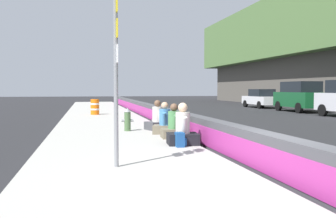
{
  "coord_description": "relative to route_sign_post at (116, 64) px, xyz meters",
  "views": [
    {
      "loc": [
        -6.52,
        3.55,
        1.74
      ],
      "look_at": [
        7.98,
        0.37,
        0.93
      ],
      "focal_mm": 39.9,
      "sensor_mm": 36.0,
      "label": 1
    }
  ],
  "objects": [
    {
      "name": "construction_barrel",
      "position": [
        15.83,
        0.08,
        -1.61
      ],
      "size": [
        0.54,
        0.54,
        0.95
      ],
      "color": "orange",
      "rests_on": "sidewalk_strip"
    },
    {
      "name": "backpack",
      "position": [
        2.27,
        -1.92,
        -1.9
      ],
      "size": [
        0.32,
        0.28,
        0.4
      ],
      "color": "navy",
      "rests_on": "sidewalk_strip"
    },
    {
      "name": "ground_plane",
      "position": [
        -1.11,
        -2.96,
        -2.23
      ],
      "size": [
        160.0,
        160.0,
        0.0
      ],
      "primitive_type": "plane",
      "color": "#232326",
      "rests_on": "ground"
    },
    {
      "name": "sidewalk_strip",
      "position": [
        -1.11,
        -0.31,
        -2.16
      ],
      "size": [
        80.0,
        4.4,
        0.14
      ],
      "primitive_type": "cube",
      "color": "#A8A59E",
      "rests_on": "ground_plane"
    },
    {
      "name": "route_sign_post",
      "position": [
        0.0,
        0.0,
        0.0
      ],
      "size": [
        0.44,
        0.09,
        3.6
      ],
      "color": "gray",
      "rests_on": "sidewalk_strip"
    },
    {
      "name": "parked_car_fourth",
      "position": [
        17.69,
        -15.14,
        -1.05
      ],
      "size": [
        4.86,
        2.19,
        2.28
      ],
      "color": "#145128",
      "rests_on": "ground_plane"
    },
    {
      "name": "parked_car_midline",
      "position": [
        23.92,
        -15.08,
        -1.37
      ],
      "size": [
        4.52,
        1.98,
        1.71
      ],
      "color": "silver",
      "rests_on": "ground_plane"
    },
    {
      "name": "seated_person_rear",
      "position": [
        5.32,
        -2.13,
        -1.74
      ],
      "size": [
        0.89,
        0.97,
        1.13
      ],
      "color": "#706651",
      "rests_on": "sidewalk_strip"
    },
    {
      "name": "fire_hydrant",
      "position": [
        6.46,
        -0.92,
        -1.65
      ],
      "size": [
        0.26,
        0.46,
        0.88
      ],
      "color": "#47663D",
      "rests_on": "sidewalk_strip"
    },
    {
      "name": "jersey_barrier",
      "position": [
        -1.11,
        -2.95,
        -1.81
      ],
      "size": [
        76.0,
        0.45,
        0.85
      ],
      "color": "#47474C",
      "rests_on": "ground_plane"
    },
    {
      "name": "seated_person_foreground",
      "position": [
        2.68,
        -2.1,
        -1.72
      ],
      "size": [
        0.8,
        0.92,
        1.2
      ],
      "color": "black",
      "rests_on": "sidewalk_strip"
    },
    {
      "name": "seated_person_middle",
      "position": [
        4.12,
        -2.18,
        -1.74
      ],
      "size": [
        0.72,
        0.84,
        1.12
      ],
      "color": "#706651",
      "rests_on": "sidewalk_strip"
    },
    {
      "name": "seated_person_far",
      "position": [
        6.65,
        -2.12,
        -1.73
      ],
      "size": [
        0.95,
        1.02,
        1.16
      ],
      "color": "#424247",
      "rests_on": "sidewalk_strip"
    }
  ]
}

